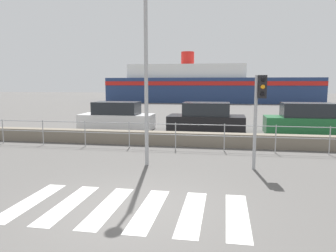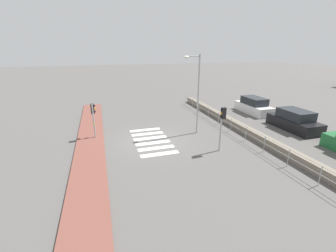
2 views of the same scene
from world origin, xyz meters
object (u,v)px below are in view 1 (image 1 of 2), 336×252
Objects in this scene: parked_car_white at (117,117)px; streetlamp at (144,50)px; parked_car_black at (206,119)px; traffic_light_far at (260,101)px; ferry_boat at (207,86)px; parked_car_green at (307,121)px.

streetlamp is at bearing -65.63° from parked_car_white.
streetlamp reaches higher than parked_car_black.
traffic_light_far is at bearing -47.45° from parked_car_white.
parked_car_black is (-2.00, 7.71, -1.42)m from traffic_light_far.
parked_car_black is at bearing -0.00° from parked_car_white.
ferry_boat is at bearing 90.23° from streetlamp.
streetlamp is 1.40× the size of parked_car_black.
parked_car_white is (-3.49, -28.16, -1.51)m from ferry_boat.
parked_car_white is 10.25m from parked_car_green.
traffic_light_far is 0.10× the size of ferry_boat.
streetlamp is at bearing -129.52° from parked_car_green.
traffic_light_far is at bearing -75.45° from parked_car_black.
streetlamp is 9.28m from parked_car_white.
traffic_light_far is 3.78m from streetlamp.
streetlamp is 10.80m from parked_car_green.
streetlamp is 36.21m from ferry_boat.
traffic_light_far is 0.68× the size of parked_car_white.
parked_car_green is at bearing 0.00° from parked_car_white.
parked_car_white is at bearing 180.00° from parked_car_black.
parked_car_green is at bearing 50.48° from streetlamp.
parked_car_white is 5.08m from parked_car_black.
streetlamp is 1.38× the size of parked_car_white.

